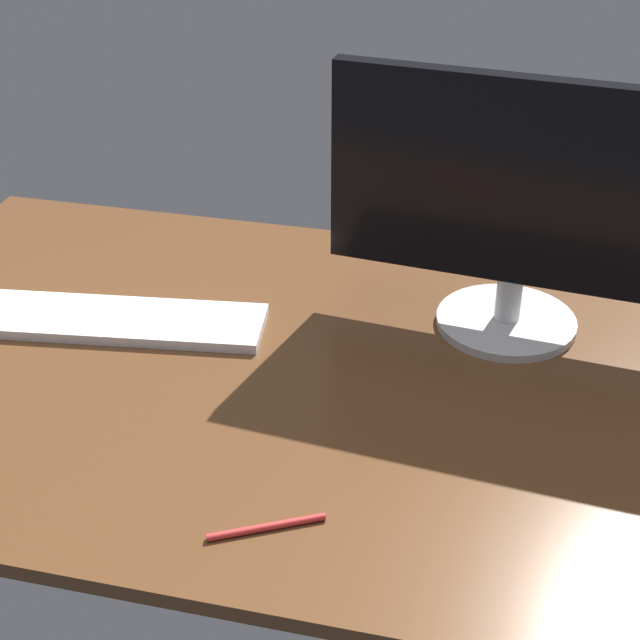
% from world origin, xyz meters
% --- Properties ---
extents(desk, '(1.40, 0.84, 0.02)m').
position_xyz_m(desk, '(0.00, 0.00, 0.01)').
color(desk, brown).
rests_on(desk, ground).
extents(monitor, '(0.53, 0.20, 0.37)m').
position_xyz_m(monitor, '(0.22, 0.18, 0.22)').
color(monitor, silver).
rests_on(monitor, desk).
extents(keyboard, '(0.47, 0.17, 0.01)m').
position_xyz_m(keyboard, '(-0.34, 0.05, 0.03)').
color(keyboard, white).
rests_on(keyboard, desk).
extents(pen, '(0.12, 0.07, 0.01)m').
position_xyz_m(pen, '(0.00, -0.31, 0.02)').
color(pen, red).
rests_on(pen, desk).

